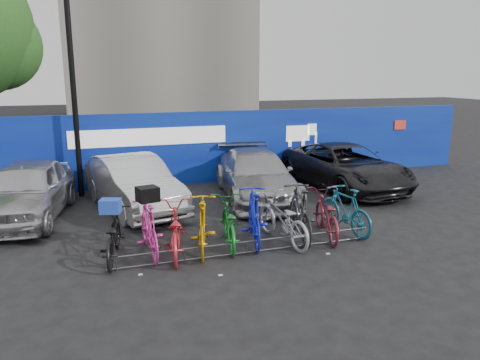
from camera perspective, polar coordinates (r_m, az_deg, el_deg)
name	(u,v)px	position (r m, az deg, el deg)	size (l,w,h in m)	color
ground	(238,245)	(10.26, -0.27, -7.88)	(100.00, 100.00, 0.00)	black
hoarding	(181,149)	(15.60, -7.20, 3.83)	(22.00, 0.18, 2.40)	#0A1794
lamppost	(73,86)	(14.52, -19.67, 10.72)	(0.25, 0.50, 6.11)	black
bike_rack	(247,247)	(9.68, 0.85, -8.18)	(5.60, 0.03, 0.30)	#595B60
car_0	(27,190)	(12.99, -24.56, -1.15)	(1.77, 4.40, 1.50)	#B3B2B7
car_1	(133,184)	(12.96, -12.92, -0.44)	(1.53, 4.39, 1.45)	#BBBCC0
car_2	(256,175)	(13.78, 1.95, 0.58)	(1.96, 4.83, 1.40)	#9FA0A4
car_3	(345,167)	(15.39, 12.68, 1.61)	(2.35, 5.09, 1.41)	black
bike_0	(112,236)	(9.65, -15.31, -6.66)	(0.65, 1.86, 0.98)	black
bike_1	(149,228)	(9.73, -11.02, -5.78)	(0.53, 1.89, 1.13)	#EB38A2
bike_2	(174,230)	(9.64, -7.99, -6.08)	(0.70, 2.01, 1.06)	red
bike_3	(203,225)	(9.76, -4.56, -5.45)	(0.54, 1.92, 1.15)	#CB8E05
bike_4	(228,223)	(10.05, -1.42, -5.23)	(0.68, 1.96, 1.03)	#176925
bike_5	(254,216)	(10.19, 1.72, -4.45)	(0.57, 2.02, 1.21)	#151FC2
bike_6	(282,219)	(10.27, 5.13, -4.79)	(0.71, 2.02, 1.06)	#A2A4A9
bike_7	(300,213)	(10.52, 7.32, -3.97)	(0.57, 2.03, 1.22)	#232325
bike_8	(326,214)	(10.77, 10.44, -4.15)	(0.70, 1.99, 1.05)	maroon
bike_9	(345,210)	(11.12, 12.71, -3.56)	(0.52, 1.83, 1.10)	#16617D
cargo_crate	(110,206)	(9.46, -15.53, -3.09)	(0.38, 0.29, 0.27)	blue
cargo_topcase	(148,194)	(9.53, -11.21, -1.71)	(0.40, 0.36, 0.30)	black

